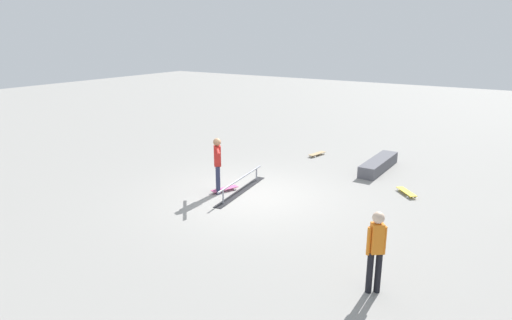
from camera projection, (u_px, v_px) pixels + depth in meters
ground_plane at (251, 196)px, 12.02m from camera, size 60.00×60.00×0.00m
grind_rail at (241, 185)px, 12.30m from camera, size 2.75×0.62×0.42m
skate_ledge at (379, 164)px, 14.26m from camera, size 2.43×0.54×0.37m
skater_main at (218, 162)px, 11.98m from camera, size 0.99×0.89×1.57m
skateboard_main at (225, 189)px, 12.35m from camera, size 0.82×0.47×0.09m
bystander_orange_shirt at (376, 248)px, 7.33m from camera, size 0.26×0.30×1.48m
loose_skateboard_yellow at (406, 192)px, 12.12m from camera, size 0.72×0.70×0.09m
loose_skateboard_natural at (317, 154)px, 15.96m from camera, size 0.82×0.38×0.09m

